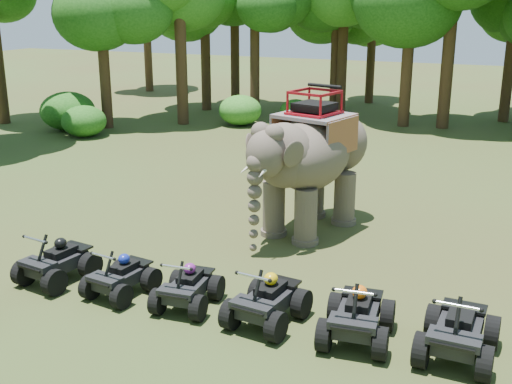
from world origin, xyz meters
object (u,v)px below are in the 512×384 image
atv_5 (459,324)px  atv_1 (121,271)px  elephant (311,160)px  atv_2 (187,281)px  atv_4 (358,309)px  atv_0 (56,256)px  atv_3 (267,294)px

atv_5 → atv_1: bearing=-176.2°
elephant → atv_2: bearing=-83.7°
elephant → atv_5: elephant is taller
atv_2 → atv_4: 3.70m
elephant → atv_0: 7.25m
atv_1 → atv_4: bearing=9.1°
atv_3 → atv_5: size_ratio=0.94×
atv_1 → atv_2: bearing=10.5°
atv_0 → atv_2: size_ratio=1.09×
elephant → atv_3: size_ratio=2.78×
atv_1 → atv_2: size_ratio=0.98×
atv_3 → atv_4: size_ratio=0.97×
atv_0 → atv_1: bearing=7.5°
atv_4 → elephant: bearing=111.2°
atv_4 → atv_3: bearing=176.0°
atv_5 → elephant: bearing=132.5°
atv_4 → atv_0: bearing=175.2°
atv_1 → elephant: bearing=73.9°
atv_4 → atv_5: size_ratio=0.97×
elephant → atv_2: elephant is taller
atv_2 → atv_0: bearing=176.4°
atv_0 → atv_2: (3.43, 0.05, -0.05)m
elephant → atv_2: 5.86m
atv_0 → atv_3: size_ratio=0.98×
atv_0 → atv_5: atv_5 is taller
atv_0 → atv_2: 3.43m
elephant → atv_4: elephant is taller
atv_1 → atv_3: (3.48, 0.07, 0.07)m
atv_0 → atv_4: bearing=9.1°
atv_1 → atv_3: size_ratio=0.89×
atv_5 → atv_2: bearing=-176.5°
atv_3 → atv_4: bearing=8.4°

